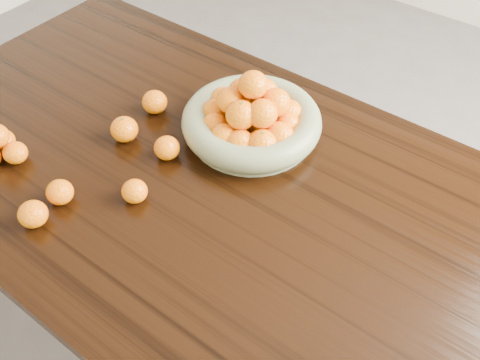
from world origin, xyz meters
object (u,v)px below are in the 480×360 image
Objects in this scene: fruit_bowl at (252,118)px; loose_orange_0 at (124,129)px; orange_pyramid at (1,146)px; dining_table at (235,216)px.

fruit_bowl is 0.33m from loose_orange_0.
fruit_bowl is 0.64m from orange_pyramid.
loose_orange_0 is (0.19, 0.24, -0.01)m from orange_pyramid.
orange_pyramid is at bearing -134.41° from fruit_bowl.
fruit_bowl reaches higher than dining_table.
orange_pyramid reaches higher than dining_table.
orange_pyramid is 0.31m from loose_orange_0.
orange_pyramid is (-0.45, -0.46, -0.01)m from fruit_bowl.
dining_table is 0.61m from orange_pyramid.
fruit_bowl is 2.96× the size of orange_pyramid.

